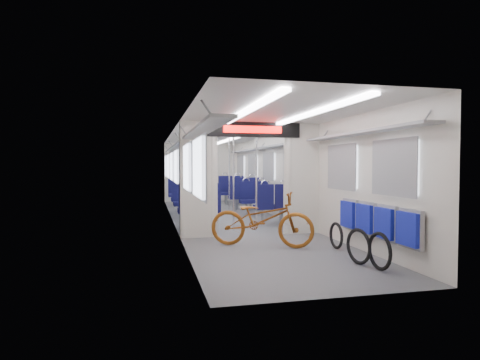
{
  "coord_description": "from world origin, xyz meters",
  "views": [
    {
      "loc": [
        -2.04,
        -9.93,
        1.43
      ],
      "look_at": [
        -0.1,
        -1.42,
        1.11
      ],
      "focal_mm": 30.0,
      "sensor_mm": 36.0,
      "label": 1
    }
  ],
  "objects": [
    {
      "name": "stanchion_far_left",
      "position": [
        -0.38,
        1.81,
        1.15
      ],
      "size": [
        0.04,
        0.04,
        2.3
      ],
      "primitive_type": "cylinder",
      "color": "silver",
      "rests_on": "ground"
    },
    {
      "name": "bike_hoop_b",
      "position": [
        0.9,
        -4.72,
        0.24
      ],
      "size": [
        0.14,
        0.53,
        0.52
      ],
      "primitive_type": "torus",
      "rotation": [
        1.57,
        0.0,
        1.74
      ],
      "color": "black",
      "rests_on": "ground"
    },
    {
      "name": "bicycle",
      "position": [
        -0.12,
        -3.19,
        0.48
      ],
      "size": [
        1.93,
        1.39,
        0.97
      ],
      "primitive_type": "imported",
      "rotation": [
        0.0,
        0.0,
        1.11
      ],
      "color": "#8E4A14",
      "rests_on": "ground"
    },
    {
      "name": "stanchion_near_left",
      "position": [
        -0.25,
        -1.42,
        1.15
      ],
      "size": [
        0.04,
        0.04,
        2.3
      ],
      "primitive_type": "cylinder",
      "color": "silver",
      "rests_on": "ground"
    },
    {
      "name": "seat_bay_near_right",
      "position": [
        0.93,
        0.34,
        0.53
      ],
      "size": [
        0.9,
        2.01,
        1.08
      ],
      "color": "#0D0D3B",
      "rests_on": "ground"
    },
    {
      "name": "seat_bay_near_left",
      "position": [
        -0.93,
        0.06,
        0.57
      ],
      "size": [
        0.95,
        2.25,
        1.15
      ],
      "color": "#0D0D3B",
      "rests_on": "ground"
    },
    {
      "name": "bike_hoop_c",
      "position": [
        1.07,
        -3.67,
        0.21
      ],
      "size": [
        0.05,
        0.46,
        0.46
      ],
      "primitive_type": "torus",
      "rotation": [
        1.57,
        0.0,
        1.58
      ],
      "color": "black",
      "rests_on": "ground"
    },
    {
      "name": "flip_bench",
      "position": [
        1.35,
        -4.42,
        0.58
      ],
      "size": [
        0.12,
        2.12,
        0.53
      ],
      "color": "gray",
      "rests_on": "carriage"
    },
    {
      "name": "stanchion_far_right",
      "position": [
        0.33,
        1.95,
        1.15
      ],
      "size": [
        0.04,
        0.04,
        2.3
      ],
      "primitive_type": "cylinder",
      "color": "silver",
      "rests_on": "ground"
    },
    {
      "name": "carriage",
      "position": [
        0.0,
        -0.27,
        1.5
      ],
      "size": [
        12.0,
        12.02,
        2.31
      ],
      "color": "#515456",
      "rests_on": "ground"
    },
    {
      "name": "seat_bay_far_right",
      "position": [
        0.93,
        3.54,
        0.57
      ],
      "size": [
        0.95,
        2.28,
        1.16
      ],
      "color": "#0D0D3B",
      "rests_on": "ground"
    },
    {
      "name": "stanchion_near_right",
      "position": [
        0.25,
        -1.48,
        1.15
      ],
      "size": [
        0.04,
        0.04,
        2.3
      ],
      "primitive_type": "cylinder",
      "color": "silver",
      "rests_on": "ground"
    },
    {
      "name": "seat_bay_far_left",
      "position": [
        -0.93,
        3.12,
        0.55
      ],
      "size": [
        0.93,
        2.16,
        1.13
      ],
      "color": "#0D0D3B",
      "rests_on": "ground"
    },
    {
      "name": "bike_hoop_a",
      "position": [
        1.01,
        -5.09,
        0.24
      ],
      "size": [
        0.07,
        0.53,
        0.53
      ],
      "primitive_type": "torus",
      "rotation": [
        1.57,
        0.0,
        1.61
      ],
      "color": "black",
      "rests_on": "ground"
    }
  ]
}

